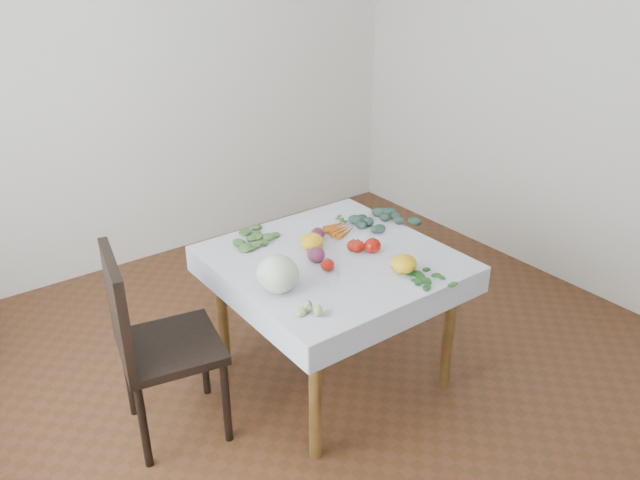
% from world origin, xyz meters
% --- Properties ---
extents(ground, '(4.00, 4.00, 0.00)m').
position_xyz_m(ground, '(0.00, 0.00, 0.00)').
color(ground, '#5B301C').
extents(back_wall, '(4.00, 0.04, 2.70)m').
position_xyz_m(back_wall, '(0.00, 2.00, 1.35)').
color(back_wall, white).
rests_on(back_wall, ground).
extents(table, '(1.00, 1.00, 0.75)m').
position_xyz_m(table, '(0.00, 0.00, 0.65)').
color(table, brown).
rests_on(table, ground).
extents(tablecloth, '(1.12, 1.12, 0.01)m').
position_xyz_m(tablecloth, '(0.00, 0.00, 0.75)').
color(tablecloth, white).
rests_on(tablecloth, table).
extents(chair, '(0.54, 0.54, 1.01)m').
position_xyz_m(chair, '(-0.97, 0.15, 0.58)').
color(chair, black).
rests_on(chair, ground).
extents(cabbage, '(0.21, 0.21, 0.18)m').
position_xyz_m(cabbage, '(-0.42, -0.12, 0.84)').
color(cabbage, beige).
rests_on(cabbage, tablecloth).
extents(tomato_a, '(0.08, 0.08, 0.07)m').
position_xyz_m(tomato_a, '(0.13, -0.04, 0.79)').
color(tomato_a, '#AC150B').
rests_on(tomato_a, tablecloth).
extents(tomato_b, '(0.09, 0.09, 0.06)m').
position_xyz_m(tomato_b, '(0.12, -0.01, 0.79)').
color(tomato_b, '#AC150B').
rests_on(tomato_b, tablecloth).
extents(tomato_c, '(0.08, 0.08, 0.06)m').
position_xyz_m(tomato_c, '(-0.11, -0.10, 0.79)').
color(tomato_c, '#AC150B').
rests_on(tomato_c, tablecloth).
extents(tomato_d, '(0.12, 0.12, 0.08)m').
position_xyz_m(tomato_d, '(0.19, -0.08, 0.79)').
color(tomato_d, '#AC150B').
rests_on(tomato_d, tablecloth).
extents(heirloom_back, '(0.16, 0.16, 0.09)m').
position_xyz_m(heirloom_back, '(-0.04, 0.13, 0.80)').
color(heirloom_back, yellow).
rests_on(heirloom_back, tablecloth).
extents(heirloom_front, '(0.16, 0.16, 0.09)m').
position_xyz_m(heirloom_front, '(0.18, -0.33, 0.80)').
color(heirloom_front, yellow).
rests_on(heirloom_front, tablecloth).
extents(onion_a, '(0.10, 0.10, 0.06)m').
position_xyz_m(onion_a, '(0.06, 0.21, 0.79)').
color(onion_a, '#53173B').
rests_on(onion_a, tablecloth).
extents(onion_b, '(0.12, 0.12, 0.08)m').
position_xyz_m(onion_b, '(-0.10, 0.01, 0.79)').
color(onion_b, '#53173B').
rests_on(onion_b, tablecloth).
extents(tomatillo_cluster, '(0.09, 0.12, 0.04)m').
position_xyz_m(tomatillo_cluster, '(-0.41, -0.36, 0.78)').
color(tomatillo_cluster, '#A5BE6E').
rests_on(tomatillo_cluster, tablecloth).
extents(carrot_bunch, '(0.18, 0.17, 0.03)m').
position_xyz_m(carrot_bunch, '(0.22, 0.22, 0.77)').
color(carrot_bunch, orange).
rests_on(carrot_bunch, tablecloth).
extents(kale_bunch, '(0.29, 0.28, 0.04)m').
position_xyz_m(kale_bunch, '(0.47, 0.15, 0.78)').
color(kale_bunch, '#335446').
rests_on(kale_bunch, tablecloth).
extents(basil_bunch, '(0.28, 0.19, 0.01)m').
position_xyz_m(basil_bunch, '(0.17, -0.48, 0.76)').
color(basil_bunch, '#1B571B').
rests_on(basil_bunch, tablecloth).
extents(dill_bunch, '(0.27, 0.21, 0.03)m').
position_xyz_m(dill_bunch, '(-0.21, 0.42, 0.77)').
color(dill_bunch, '#4A6F32').
rests_on(dill_bunch, tablecloth).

